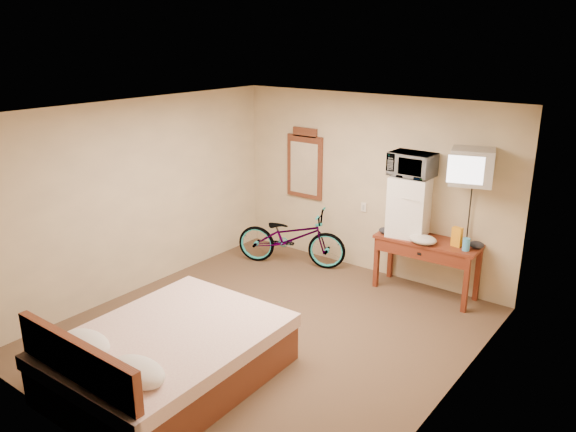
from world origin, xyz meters
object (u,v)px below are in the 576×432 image
object	(u,v)px
blue_cup	(466,244)
wall_mirror	(305,164)
desk	(426,249)
crt_television	(472,167)
bed	(164,357)
mini_fridge	(409,206)
bicycle	(291,237)
microwave	(412,165)

from	to	relation	value
blue_cup	wall_mirror	bearing A→B (deg)	173.11
wall_mirror	desk	bearing A→B (deg)	-7.33
crt_television	bed	distance (m)	4.04
bed	wall_mirror	bearing A→B (deg)	104.68
mini_fridge	crt_television	world-z (taller)	crt_television
mini_fridge	bed	size ratio (longest dim) A/B	0.36
desk	bed	distance (m)	3.58
desk	wall_mirror	world-z (taller)	wall_mirror
crt_television	bed	size ratio (longest dim) A/B	0.29
crt_television	bicycle	distance (m)	2.80
wall_mirror	bicycle	distance (m)	1.11
crt_television	bed	world-z (taller)	crt_television
wall_mirror	crt_television	bearing A→B (deg)	-5.56
desk	bicycle	bearing A→B (deg)	-173.03
bicycle	wall_mirror	bearing A→B (deg)	-6.93
microwave	mini_fridge	bearing A→B (deg)	-122.58
wall_mirror	bicycle	world-z (taller)	wall_mirror
wall_mirror	bed	bearing A→B (deg)	-75.32
blue_cup	microwave	bearing A→B (deg)	173.24
microwave	bicycle	size ratio (longest dim) A/B	0.34
microwave	wall_mirror	size ratio (longest dim) A/B	0.52
crt_television	mini_fridge	bearing A→B (deg)	177.77
mini_fridge	wall_mirror	world-z (taller)	wall_mirror
desk	blue_cup	xyz separation A→B (m)	(0.52, -0.05, 0.20)
microwave	bicycle	world-z (taller)	microwave
mini_fridge	wall_mirror	distance (m)	1.85
blue_cup	crt_television	size ratio (longest dim) A/B	0.24
mini_fridge	bicycle	world-z (taller)	mini_fridge
microwave	bed	world-z (taller)	microwave
desk	bicycle	world-z (taller)	bicycle
bicycle	bed	xyz separation A→B (m)	(0.82, -3.13, -0.13)
mini_fridge	blue_cup	xyz separation A→B (m)	(0.82, -0.10, -0.31)
microwave	bicycle	distance (m)	2.12
wall_mirror	bed	xyz separation A→B (m)	(0.95, -3.64, -1.11)
desk	mini_fridge	bearing A→B (deg)	170.35
mini_fridge	crt_television	size ratio (longest dim) A/B	1.22
crt_television	wall_mirror	bearing A→B (deg)	174.44
crt_television	bicycle	world-z (taller)	crt_television
desk	wall_mirror	bearing A→B (deg)	172.67
desk	microwave	distance (m)	1.10
blue_cup	bed	world-z (taller)	blue_cup
desk	microwave	size ratio (longest dim) A/B	2.43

